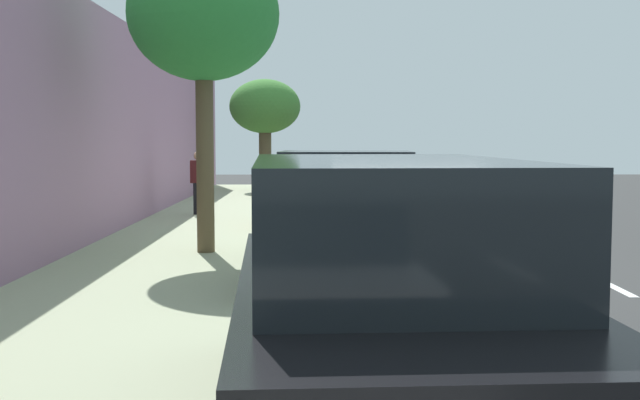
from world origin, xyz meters
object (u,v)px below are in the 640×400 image
Objects in this scene: parked_sedan_tan_second at (329,197)px; bicycle_at_curb at (306,246)px; parked_pickup_grey_mid at (346,223)px; street_tree_near_cyclist at (265,108)px; parked_sedan_red_nearest at (330,179)px; cyclist_with_backpack at (293,199)px; pedestrian_on_phone at (198,179)px; fire_hydrant at (267,208)px; street_tree_mid_block at (203,16)px; parked_suv_black_far at (385,306)px.

parked_sedan_tan_second is 2.74× the size of bicycle_at_curb.
street_tree_near_cyclist reaches higher than parked_pickup_grey_mid.
street_tree_near_cyclist is at bearing -57.68° from parked_sedan_red_nearest.
bicycle_at_curb is at bearing 115.67° from cyclist_with_backpack.
bicycle_at_curb is at bearing 110.28° from pedestrian_on_phone.
parked_pickup_grey_mid is at bearing 104.04° from fire_hydrant.
parked_sedan_tan_second is at bearing 149.68° from pedestrian_on_phone.
street_tree_near_cyclist is (1.52, -17.30, 2.13)m from cyclist_with_backpack.
fire_hydrant is at bearing 80.53° from parked_sedan_red_nearest.
street_tree_mid_block reaches higher than cyclist_with_backpack.
parked_pickup_grey_mid is 19.35m from street_tree_near_cyclist.
bicycle_at_curb is (0.48, 5.74, -0.37)m from parked_sedan_tan_second.
cyclist_with_backpack is (0.88, 13.51, 0.36)m from parked_sedan_red_nearest.
parked_sedan_tan_second is 0.86× the size of street_tree_mid_block.
street_tree_near_cyclist reaches higher than cyclist_with_backpack.
parked_suv_black_far is 8.13m from cyclist_with_backpack.
pedestrian_on_phone reaches higher than bicycle_at_curb.
parked_sedan_tan_second is 3.85m from pedestrian_on_phone.
parked_suv_black_far is at bearing 95.26° from street_tree_near_cyclist.
street_tree_near_cyclist reaches higher than pedestrian_on_phone.
street_tree_mid_block is at bearing -43.72° from parked_pickup_grey_mid.
parked_sedan_red_nearest and parked_sedan_tan_second have the same top height.
parked_sedan_red_nearest is 7.21m from pedestrian_on_phone.
parked_sedan_red_nearest is 0.98× the size of parked_sedan_tan_second.
cyclist_with_backpack is 17.50m from street_tree_near_cyclist.
bicycle_at_curb is 0.39× the size of street_tree_near_cyclist.
cyclist_with_backpack is at bearing 99.11° from fire_hydrant.
street_tree_mid_block is at bearing 77.27° from fire_hydrant.
bicycle_at_curb is at bearing 87.30° from parked_sedan_red_nearest.
parked_sedan_red_nearest is 13.55m from cyclist_with_backpack.
fire_hydrant is at bearing 93.69° from street_tree_near_cyclist.
parked_sedan_red_nearest is at bearing -100.41° from street_tree_mid_block.
pedestrian_on_phone is at bearing -77.35° from parked_suv_black_far.
parked_sedan_red_nearest is 2.71× the size of pedestrian_on_phone.
parked_sedan_red_nearest reaches higher than bicycle_at_curb.
bicycle_at_curb is 8.21m from pedestrian_on_phone.
bicycle_at_curb is (0.60, -7.63, -0.64)m from parked_suv_black_far.
cyclist_with_backpack is 1.12× the size of pedestrian_on_phone.
parked_sedan_red_nearest is at bearing -119.02° from pedestrian_on_phone.
street_tree_near_cyclist is at bearing -86.31° from fire_hydrant.
pedestrian_on_phone is (3.44, -15.30, 0.04)m from parked_suv_black_far.
bicycle_at_curb is 18.07m from street_tree_near_cyclist.
parked_suv_black_far is 1.15× the size of street_tree_near_cyclist.
pedestrian_on_phone is 3.61m from fire_hydrant.
pedestrian_on_phone is at bearing -69.08° from parked_pickup_grey_mid.
parked_suv_black_far is (-0.00, 6.32, 0.13)m from parked_pickup_grey_mid.
fire_hydrant is (-0.84, 13.09, -2.67)m from street_tree_near_cyclist.
parked_pickup_grey_mid is 6.16m from fire_hydrant.
bicycle_at_curb is 0.89m from cyclist_with_backpack.
street_tree_near_cyclist is 0.81× the size of street_tree_mid_block.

